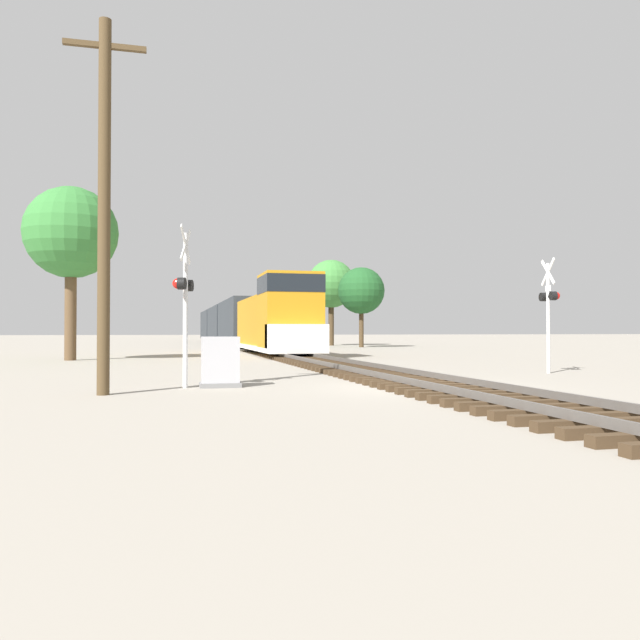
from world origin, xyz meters
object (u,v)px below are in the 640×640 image
object	(u,v)px
utility_pole	(104,200)
tree_deep_background	(331,284)
tree_mid_background	(361,291)
freight_train	(232,324)
crossing_signal_near	(184,293)
crossing_signal_far	(549,304)
tree_far_right	(71,234)
relay_cabinet	(220,362)

from	to	relation	value
utility_pole	tree_deep_background	world-z (taller)	utility_pole
utility_pole	tree_mid_background	bearing A→B (deg)	64.18
freight_train	crossing_signal_near	xyz separation A→B (m)	(-5.89, -45.43, 0.32)
crossing_signal_near	crossing_signal_far	world-z (taller)	crossing_signal_near
tree_far_right	crossing_signal_far	bearing A→B (deg)	-38.41
crossing_signal_far	utility_pole	size ratio (longest dim) A/B	0.46
relay_cabinet	tree_far_right	xyz separation A→B (m)	(-5.84, 16.19, 5.51)
crossing_signal_far	utility_pole	bearing A→B (deg)	112.17
freight_train	tree_mid_background	xyz separation A→B (m)	(10.10, -9.96, 2.80)
crossing_signal_far	relay_cabinet	bearing A→B (deg)	109.65
crossing_signal_far	freight_train	bearing A→B (deg)	14.83
crossing_signal_near	tree_mid_background	size ratio (longest dim) A/B	0.59
crossing_signal_far	tree_far_right	bearing A→B (deg)	58.09
crossing_signal_near	tree_far_right	size ratio (longest dim) A/B	0.48
freight_train	tree_far_right	xyz separation A→B (m)	(-10.83, -29.27, 4.06)
freight_train	crossing_signal_near	world-z (taller)	freight_train
crossing_signal_near	tree_mid_background	world-z (taller)	tree_mid_background
crossing_signal_near	tree_deep_background	world-z (taller)	tree_deep_background
freight_train	crossing_signal_near	bearing A→B (deg)	-97.39
crossing_signal_far	tree_mid_background	xyz separation A→B (m)	(3.83, 32.87, 2.52)
crossing_signal_far	tree_mid_background	world-z (taller)	tree_mid_background
utility_pole	tree_deep_background	bearing A→B (deg)	68.79
crossing_signal_near	tree_far_right	xyz separation A→B (m)	(-4.94, 16.16, 3.75)
relay_cabinet	freight_train	bearing A→B (deg)	83.73
crossing_signal_near	utility_pole	distance (m)	2.99
relay_cabinet	tree_deep_background	bearing A→B (deg)	71.44
tree_far_right	relay_cabinet	bearing A→B (deg)	-70.18
crossing_signal_far	tree_far_right	xyz separation A→B (m)	(-17.10, 13.56, 3.79)
tree_mid_background	tree_deep_background	distance (m)	6.89
crossing_signal_far	tree_far_right	world-z (taller)	tree_far_right
crossing_signal_near	tree_far_right	distance (m)	17.31
crossing_signal_far	relay_cabinet	xyz separation A→B (m)	(-11.26, -2.63, -1.73)
relay_cabinet	tree_mid_background	world-z (taller)	tree_mid_background
freight_train	tree_mid_background	bearing A→B (deg)	-44.60
freight_train	relay_cabinet	world-z (taller)	freight_train
relay_cabinet	tree_far_right	world-z (taller)	tree_far_right
utility_pole	crossing_signal_near	bearing A→B (deg)	36.24
utility_pole	tree_mid_background	distance (m)	40.88
freight_train	tree_deep_background	size ratio (longest dim) A/B	7.65
crossing_signal_far	utility_pole	distance (m)	14.65
tree_far_right	utility_pole	bearing A→B (deg)	-79.84
relay_cabinet	utility_pole	distance (m)	4.79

